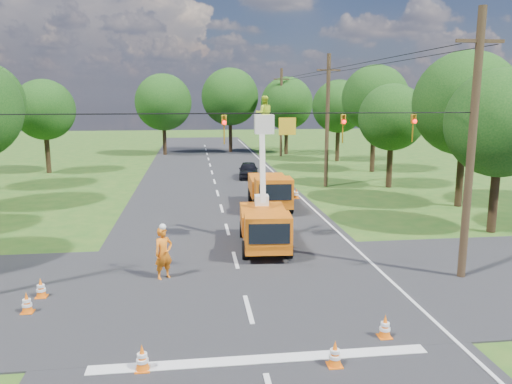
{
  "coord_description": "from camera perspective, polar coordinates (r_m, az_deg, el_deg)",
  "views": [
    {
      "loc": [
        -1.68,
        -15.17,
        6.87
      ],
      "look_at": [
        1.12,
        6.89,
        2.6
      ],
      "focal_mm": 35.0,
      "sensor_mm": 36.0,
      "label": 1
    }
  ],
  "objects": [
    {
      "name": "traffic_cone_4",
      "position": [
        17.96,
        -24.72,
        -11.44
      ],
      "size": [
        0.38,
        0.38,
        0.71
      ],
      "color": "orange",
      "rests_on": "ground"
    },
    {
      "name": "ground",
      "position": [
        35.88,
        -4.42,
        -0.2
      ],
      "size": [
        140.0,
        140.0,
        0.0
      ],
      "primitive_type": "plane",
      "color": "#265319",
      "rests_on": "ground"
    },
    {
      "name": "traffic_cone_1",
      "position": [
        13.63,
        9.0,
        -17.82
      ],
      "size": [
        0.38,
        0.38,
        0.71
      ],
      "color": "orange",
      "rests_on": "ground"
    },
    {
      "name": "traffic_cone_0",
      "position": [
        13.62,
        -12.87,
        -18.0
      ],
      "size": [
        0.38,
        0.38,
        0.71
      ],
      "color": "orange",
      "rests_on": "ground"
    },
    {
      "name": "traffic_cone_5",
      "position": [
        19.05,
        -23.37,
        -10.05
      ],
      "size": [
        0.38,
        0.38,
        0.71
      ],
      "color": "orange",
      "rests_on": "ground"
    },
    {
      "name": "edge_line",
      "position": [
        36.57,
        4.38,
        0.01
      ],
      "size": [
        0.12,
        90.0,
        0.02
      ],
      "primitive_type": "cube",
      "color": "silver",
      "rests_on": "ground"
    },
    {
      "name": "traffic_cone_7",
      "position": [
        34.07,
        4.64,
        -0.18
      ],
      "size": [
        0.38,
        0.38,
        0.71
      ],
      "color": "orange",
      "rests_on": "ground"
    },
    {
      "name": "traffic_cone_2",
      "position": [
        25.0,
        2.81,
        -4.24
      ],
      "size": [
        0.38,
        0.38,
        0.71
      ],
      "color": "orange",
      "rests_on": "ground"
    },
    {
      "name": "pole_right_near",
      "position": [
        20.04,
        23.42,
        4.93
      ],
      "size": [
        1.8,
        0.3,
        10.0
      ],
      "color": "#4C3823",
      "rests_on": "ground"
    },
    {
      "name": "bucket_truck",
      "position": [
        22.74,
        0.98,
        -2.87
      ],
      "size": [
        2.42,
        5.47,
        6.9
      ],
      "rotation": [
        0.0,
        0.0,
        -0.06
      ],
      "color": "orange",
      "rests_on": "ground"
    },
    {
      "name": "signal_span",
      "position": [
        17.63,
        5.62,
        7.59
      ],
      "size": [
        18.0,
        0.29,
        1.07
      ],
      "color": "black",
      "rests_on": "ground"
    },
    {
      "name": "road_cross",
      "position": [
        18.57,
        -1.56,
        -10.85
      ],
      "size": [
        56.0,
        10.0,
        0.07
      ],
      "primitive_type": "cube",
      "color": "black",
      "rests_on": "ground"
    },
    {
      "name": "ground_worker",
      "position": [
        19.37,
        -10.52,
        -6.91
      ],
      "size": [
        0.89,
        0.8,
        2.03
      ],
      "primitive_type": "imported",
      "rotation": [
        0.0,
        0.0,
        0.56
      ],
      "color": "#FF6015",
      "rests_on": "ground"
    },
    {
      "name": "tree_far_b",
      "position": [
        62.35,
        -2.98,
        10.8
      ],
      "size": [
        7.0,
        7.0,
        10.32
      ],
      "color": "#382616",
      "rests_on": "ground"
    },
    {
      "name": "distant_car",
      "position": [
        42.64,
        -0.86,
        2.53
      ],
      "size": [
        2.02,
        4.16,
        1.37
      ],
      "primitive_type": "imported",
      "rotation": [
        0.0,
        0.0,
        -0.1
      ],
      "color": "black",
      "rests_on": "ground"
    },
    {
      "name": "tree_right_c",
      "position": [
        39.14,
        15.27,
        8.21
      ],
      "size": [
        5.0,
        5.0,
        7.83
      ],
      "color": "#382616",
      "rests_on": "ground"
    },
    {
      "name": "traffic_cone_3",
      "position": [
        27.66,
        1.34,
        -2.75
      ],
      "size": [
        0.38,
        0.38,
        0.71
      ],
      "color": "orange",
      "rests_on": "ground"
    },
    {
      "name": "traffic_cone_8",
      "position": [
        15.32,
        14.53,
        -14.66
      ],
      "size": [
        0.38,
        0.38,
        0.71
      ],
      "color": "orange",
      "rests_on": "ground"
    },
    {
      "name": "tree_right_d",
      "position": [
        47.15,
        13.45,
        10.35
      ],
      "size": [
        6.0,
        6.0,
        9.7
      ],
      "color": "#382616",
      "rests_on": "ground"
    },
    {
      "name": "pole_right_mid",
      "position": [
        38.58,
        8.16,
        8.14
      ],
      "size": [
        1.8,
        0.3,
        10.0
      ],
      "color": "#4C3823",
      "rests_on": "ground"
    },
    {
      "name": "tree_right_b",
      "position": [
        33.61,
        22.84,
        9.29
      ],
      "size": [
        6.4,
        6.4,
        9.65
      ],
      "color": "#382616",
      "rests_on": "ground"
    },
    {
      "name": "tree_far_a",
      "position": [
        60.27,
        -10.55,
        10.05
      ],
      "size": [
        6.6,
        6.6,
        9.5
      ],
      "color": "#382616",
      "rests_on": "ground"
    },
    {
      "name": "road_main",
      "position": [
        35.88,
        -4.42,
        -0.2
      ],
      "size": [
        12.0,
        100.0,
        0.06
      ],
      "primitive_type": "cube",
      "color": "black",
      "rests_on": "ground"
    },
    {
      "name": "tree_right_e",
      "position": [
        54.43,
        9.42,
        9.62
      ],
      "size": [
        5.6,
        5.6,
        8.63
      ],
      "color": "#382616",
      "rests_on": "ground"
    },
    {
      "name": "tree_far_c",
      "position": [
        60.23,
        3.52,
        10.09
      ],
      "size": [
        6.2,
        6.2,
        9.18
      ],
      "color": "#382616",
      "rests_on": "ground"
    },
    {
      "name": "tree_right_a",
      "position": [
        27.73,
        26.17,
        7.07
      ],
      "size": [
        5.4,
        5.4,
        8.28
      ],
      "color": "#382616",
      "rests_on": "ground"
    },
    {
      "name": "pole_right_far",
      "position": [
        58.1,
        2.9,
        9.12
      ],
      "size": [
        1.8,
        0.3,
        10.0
      ],
      "color": "#4C3823",
      "rests_on": "ground"
    },
    {
      "name": "second_truck",
      "position": [
        31.0,
        1.59,
        0.23
      ],
      "size": [
        2.54,
        5.98,
        2.21
      ],
      "rotation": [
        0.0,
        0.0,
        -0.04
      ],
      "color": "orange",
      "rests_on": "ground"
    },
    {
      "name": "tree_left_f",
      "position": [
        48.98,
        -23.04,
        8.63
      ],
      "size": [
        5.4,
        5.4,
        8.4
      ],
      "color": "#382616",
      "rests_on": "ground"
    },
    {
      "name": "stop_bar",
      "position": [
        13.91,
        0.68,
        -18.74
      ],
      "size": [
        9.0,
        0.45,
        0.02
      ],
      "primitive_type": "cube",
      "color": "silver",
      "rests_on": "ground"
    }
  ]
}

